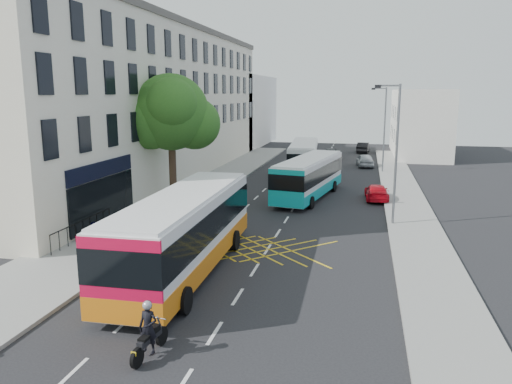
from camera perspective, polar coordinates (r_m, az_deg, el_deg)
The scene contains 21 objects.
ground at distance 19.49m, azimuth -2.11°, elevation -11.88°, with size 120.00×120.00×0.00m, color black.
pavement_left at distance 35.67m, azimuth -9.37°, elevation -1.13°, with size 5.00×70.00×0.15m, color gray.
pavement_right at distance 33.35m, azimuth 17.14°, elevation -2.36°, with size 3.00×70.00×0.15m, color gray.
terrace_main at distance 45.74m, azimuth -11.73°, elevation 9.94°, with size 8.30×45.00×13.50m.
terrace_far at distance 74.71m, azimuth -2.07°, elevation 9.26°, with size 8.00×20.00×10.00m, color silver.
building_right at distance 65.76m, azimuth 18.12°, elevation 7.57°, with size 6.00×18.00×8.00m, color silver.
street_tree at distance 34.85m, azimuth -9.74°, elevation 8.89°, with size 6.30×5.70×8.80m.
lamp_near at distance 29.54m, azimuth 15.59°, elevation 4.97°, with size 1.45×0.15×8.00m.
lamp_far at distance 49.46m, azimuth 14.37°, elevation 7.43°, with size 1.45×0.15×8.00m.
railings at distance 27.61m, azimuth -19.18°, elevation -3.91°, with size 0.08×5.60×1.14m, color black, non-canonical shape.
bus_near at distance 21.70m, azimuth -8.17°, elevation -4.47°, with size 3.21×12.27×3.44m.
bus_mid at distance 36.99m, azimuth 6.08°, elevation 1.75°, with size 4.26×10.85×2.97m.
bus_far at distance 48.08m, azimuth 5.49°, elevation 4.00°, with size 3.29×10.87×3.01m.
motorbike at distance 15.49m, azimuth -12.16°, elevation -15.19°, with size 0.66×1.98×1.76m.
parked_car_blue at distance 22.75m, azimuth -12.84°, elevation -6.70°, with size 1.76×4.38×1.49m, color black.
parked_car_silver at distance 28.54m, azimuth -8.83°, elevation -2.88°, with size 1.57×4.49×1.48m, color #AEB0B6.
red_hatchback at distance 37.14m, azimuth 13.62°, elevation -0.03°, with size 1.60×3.93×1.14m, color red.
distant_car_grey at distance 59.02m, azimuth 8.43°, elevation 4.31°, with size 1.97×4.27×1.19m, color #44484D.
distant_car_silver at distance 53.66m, azimuth 12.36°, elevation 3.57°, with size 1.61×4.00×1.36m, color #AEB2B6.
distant_car_dark at distance 66.35m, azimuth 12.16°, elevation 5.00°, with size 1.40×4.02×1.32m, color black.
pedestrian_far at distance 24.18m, azimuth -17.96°, elevation -5.24°, with size 1.01×0.42×1.73m, color gray.
Camera 1 is at (4.50, -17.34, 7.67)m, focal length 35.00 mm.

